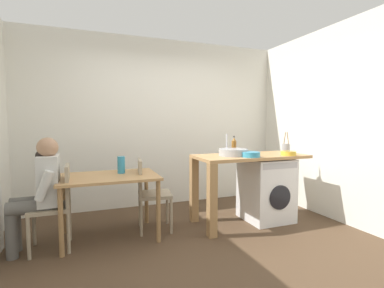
{
  "coord_description": "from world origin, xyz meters",
  "views": [
    {
      "loc": [
        -1.12,
        -2.78,
        1.35
      ],
      "look_at": [
        0.12,
        0.45,
        1.09
      ],
      "focal_mm": 26.26,
      "sensor_mm": 36.0,
      "label": 1
    }
  ],
  "objects_px": {
    "mixing_bowl": "(251,154)",
    "utensil_crock": "(286,148)",
    "seated_person": "(40,188)",
    "vase": "(121,165)",
    "dining_table": "(109,184)",
    "chair_opposite": "(149,190)",
    "washing_machine": "(266,189)",
    "bottle_tall_green": "(234,145)",
    "colander": "(288,153)",
    "chair_person_seat": "(57,202)"
  },
  "relations": [
    {
      "from": "mixing_bowl",
      "to": "utensil_crock",
      "type": "xyz_separation_m",
      "value": [
        0.75,
        0.25,
        0.03
      ]
    },
    {
      "from": "seated_person",
      "to": "vase",
      "type": "xyz_separation_m",
      "value": [
        0.86,
        0.2,
        0.17
      ]
    },
    {
      "from": "mixing_bowl",
      "to": "dining_table",
      "type": "bearing_deg",
      "value": 168.99
    },
    {
      "from": "utensil_crock",
      "to": "vase",
      "type": "xyz_separation_m",
      "value": [
        -2.3,
        0.18,
        -0.15
      ]
    },
    {
      "from": "chair_opposite",
      "to": "washing_machine",
      "type": "height_order",
      "value": "chair_opposite"
    },
    {
      "from": "mixing_bowl",
      "to": "utensil_crock",
      "type": "relative_size",
      "value": 0.79
    },
    {
      "from": "washing_machine",
      "to": "bottle_tall_green",
      "type": "relative_size",
      "value": 3.53
    },
    {
      "from": "dining_table",
      "to": "mixing_bowl",
      "type": "bearing_deg",
      "value": -11.01
    },
    {
      "from": "washing_machine",
      "to": "seated_person",
      "type": "bearing_deg",
      "value": 179.33
    },
    {
      "from": "chair_opposite",
      "to": "colander",
      "type": "xyz_separation_m",
      "value": [
        1.8,
        -0.41,
        0.44
      ]
    },
    {
      "from": "dining_table",
      "to": "utensil_crock",
      "type": "distance_m",
      "value": 2.48
    },
    {
      "from": "chair_opposite",
      "to": "vase",
      "type": "bearing_deg",
      "value": -88.57
    },
    {
      "from": "seated_person",
      "to": "bottle_tall_green",
      "type": "bearing_deg",
      "value": -84.93
    },
    {
      "from": "dining_table",
      "to": "utensil_crock",
      "type": "height_order",
      "value": "utensil_crock"
    },
    {
      "from": "chair_person_seat",
      "to": "mixing_bowl",
      "type": "bearing_deg",
      "value": -96.61
    },
    {
      "from": "vase",
      "to": "chair_person_seat",
      "type": "bearing_deg",
      "value": -164.03
    },
    {
      "from": "vase",
      "to": "bottle_tall_green",
      "type": "bearing_deg",
      "value": 1.64
    },
    {
      "from": "dining_table",
      "to": "mixing_bowl",
      "type": "distance_m",
      "value": 1.76
    },
    {
      "from": "chair_opposite",
      "to": "seated_person",
      "type": "bearing_deg",
      "value": -73.92
    },
    {
      "from": "washing_machine",
      "to": "vase",
      "type": "bearing_deg",
      "value": 173.12
    },
    {
      "from": "mixing_bowl",
      "to": "colander",
      "type": "distance_m",
      "value": 0.57
    },
    {
      "from": "chair_opposite",
      "to": "utensil_crock",
      "type": "relative_size",
      "value": 3.0
    },
    {
      "from": "bottle_tall_green",
      "to": "vase",
      "type": "distance_m",
      "value": 1.59
    },
    {
      "from": "chair_person_seat",
      "to": "seated_person",
      "type": "relative_size",
      "value": 0.75
    },
    {
      "from": "dining_table",
      "to": "chair_opposite",
      "type": "height_order",
      "value": "chair_opposite"
    },
    {
      "from": "dining_table",
      "to": "seated_person",
      "type": "bearing_deg",
      "value": -171.86
    },
    {
      "from": "seated_person",
      "to": "colander",
      "type": "xyz_separation_m",
      "value": [
        2.98,
        -0.25,
        0.28
      ]
    },
    {
      "from": "bottle_tall_green",
      "to": "utensil_crock",
      "type": "height_order",
      "value": "utensil_crock"
    },
    {
      "from": "chair_person_seat",
      "to": "bottle_tall_green",
      "type": "xyz_separation_m",
      "value": [
        2.27,
        0.24,
        0.52
      ]
    },
    {
      "from": "dining_table",
      "to": "chair_opposite",
      "type": "xyz_separation_m",
      "value": [
        0.48,
        0.06,
        -0.14
      ]
    },
    {
      "from": "dining_table",
      "to": "washing_machine",
      "type": "xyz_separation_m",
      "value": [
        2.09,
        -0.13,
        -0.21
      ]
    },
    {
      "from": "colander",
      "to": "utensil_crock",
      "type": "bearing_deg",
      "value": 56.3
    },
    {
      "from": "dining_table",
      "to": "bottle_tall_green",
      "type": "bearing_deg",
      "value": 4.8
    },
    {
      "from": "bottle_tall_green",
      "to": "vase",
      "type": "bearing_deg",
      "value": -178.36
    },
    {
      "from": "seated_person",
      "to": "chair_opposite",
      "type": "bearing_deg",
      "value": -82.92
    },
    {
      "from": "dining_table",
      "to": "bottle_tall_green",
      "type": "distance_m",
      "value": 1.78
    },
    {
      "from": "washing_machine",
      "to": "utensil_crock",
      "type": "relative_size",
      "value": 2.87
    },
    {
      "from": "dining_table",
      "to": "colander",
      "type": "distance_m",
      "value": 2.32
    },
    {
      "from": "chair_person_seat",
      "to": "bottle_tall_green",
      "type": "distance_m",
      "value": 2.35
    },
    {
      "from": "colander",
      "to": "seated_person",
      "type": "bearing_deg",
      "value": 175.2
    },
    {
      "from": "bottle_tall_green",
      "to": "colander",
      "type": "bearing_deg",
      "value": -42.31
    },
    {
      "from": "washing_machine",
      "to": "vase",
      "type": "relative_size",
      "value": 4.18
    },
    {
      "from": "chair_opposite",
      "to": "vase",
      "type": "xyz_separation_m",
      "value": [
        -0.33,
        0.04,
        0.34
      ]
    },
    {
      "from": "dining_table",
      "to": "washing_machine",
      "type": "bearing_deg",
      "value": -3.66
    },
    {
      "from": "colander",
      "to": "dining_table",
      "type": "bearing_deg",
      "value": 171.22
    },
    {
      "from": "utensil_crock",
      "to": "colander",
      "type": "bearing_deg",
      "value": -123.7
    },
    {
      "from": "utensil_crock",
      "to": "colander",
      "type": "xyz_separation_m",
      "value": [
        -0.18,
        -0.27,
        -0.04
      ]
    },
    {
      "from": "utensil_crock",
      "to": "colander",
      "type": "height_order",
      "value": "utensil_crock"
    },
    {
      "from": "bottle_tall_green",
      "to": "utensil_crock",
      "type": "distance_m",
      "value": 0.76
    },
    {
      "from": "chair_person_seat",
      "to": "utensil_crock",
      "type": "bearing_deg",
      "value": -90.37
    }
  ]
}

